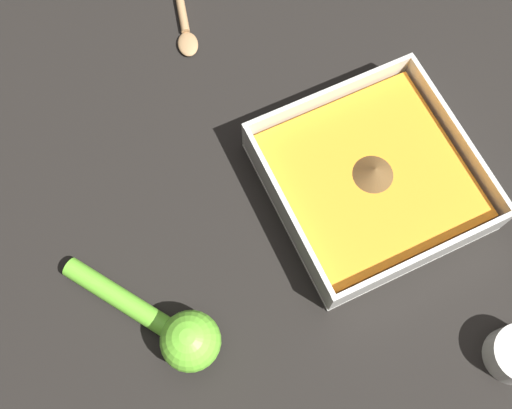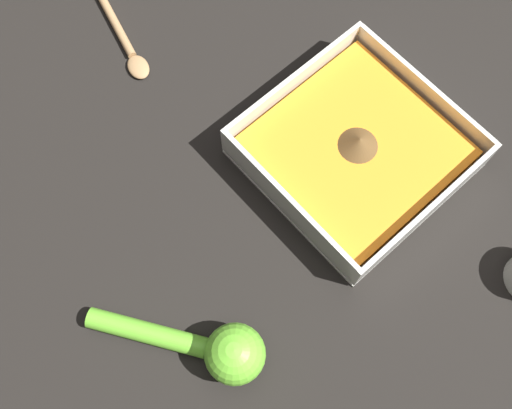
{
  "view_description": "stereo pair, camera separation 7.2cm",
  "coord_description": "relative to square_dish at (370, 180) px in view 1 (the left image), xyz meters",
  "views": [
    {
      "loc": [
        -0.25,
        -0.17,
        0.71
      ],
      "look_at": [
        -0.14,
        0.06,
        0.03
      ],
      "focal_mm": 42.0,
      "sensor_mm": 36.0,
      "label": 1
    },
    {
      "loc": [
        -0.31,
        -0.13,
        0.71
      ],
      "look_at": [
        -0.14,
        0.06,
        0.03
      ],
      "focal_mm": 42.0,
      "sensor_mm": 36.0,
      "label": 2
    }
  ],
  "objects": [
    {
      "name": "lemon_squeezer",
      "position": [
        -0.29,
        -0.07,
        0.01
      ],
      "size": [
        0.14,
        0.19,
        0.07
      ],
      "rotation": [
        0.0,
        0.0,
        5.3
      ],
      "color": "#6BC633",
      "rests_on": "ground_plane"
    },
    {
      "name": "square_dish",
      "position": [
        0.0,
        0.0,
        0.0
      ],
      "size": [
        0.24,
        0.24,
        0.06
      ],
      "color": "silver",
      "rests_on": "ground_plane"
    },
    {
      "name": "wooden_spoon",
      "position": [
        -0.11,
        0.36,
        -0.02
      ],
      "size": [
        0.07,
        0.21,
        0.01
      ],
      "rotation": [
        0.0,
        0.0,
        4.47
      ],
      "color": "tan",
      "rests_on": "ground_plane"
    },
    {
      "name": "ground_plane",
      "position": [
        -0.0,
        -0.03,
        -0.02
      ],
      "size": [
        4.0,
        4.0,
        0.0
      ],
      "primitive_type": "plane",
      "color": "black"
    }
  ]
}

